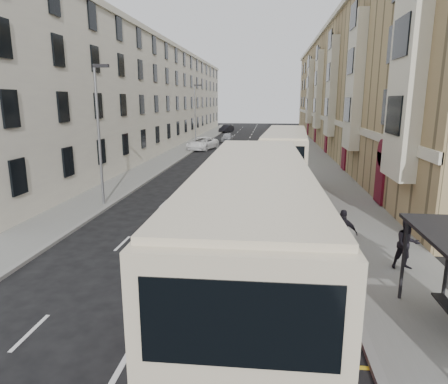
# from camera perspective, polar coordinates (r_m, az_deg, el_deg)

# --- Properties ---
(ground) EXTENTS (200.00, 200.00, 0.00)m
(ground) POSITION_cam_1_polar(r_m,az_deg,el_deg) (12.34, -10.86, -17.47)
(ground) COLOR black
(ground) RESTS_ON ground
(pavement_right) EXTENTS (4.00, 120.00, 0.15)m
(pavement_right) POSITION_cam_1_polar(r_m,az_deg,el_deg) (40.83, 13.00, 4.04)
(pavement_right) COLOR slate
(pavement_right) RESTS_ON ground
(pavement_left) EXTENTS (3.00, 120.00, 0.15)m
(pavement_left) POSITION_cam_1_polar(r_m,az_deg,el_deg) (42.01, -8.56, 4.48)
(pavement_left) COLOR slate
(pavement_left) RESTS_ON ground
(kerb_right) EXTENTS (0.25, 120.00, 0.15)m
(kerb_right) POSITION_cam_1_polar(r_m,az_deg,el_deg) (40.66, 10.19, 4.14)
(kerb_right) COLOR gray
(kerb_right) RESTS_ON ground
(kerb_left) EXTENTS (0.25, 120.00, 0.15)m
(kerb_left) POSITION_cam_1_polar(r_m,az_deg,el_deg) (41.65, -6.56, 4.46)
(kerb_left) COLOR gray
(kerb_left) RESTS_ON ground
(road_markings) EXTENTS (10.00, 110.00, 0.01)m
(road_markings) POSITION_cam_1_polar(r_m,az_deg,el_deg) (55.56, 3.04, 6.59)
(road_markings) COLOR silver
(road_markings) RESTS_ON ground
(terrace_right) EXTENTS (10.75, 79.00, 15.25)m
(terrace_right) POSITION_cam_1_polar(r_m,az_deg,el_deg) (56.67, 18.81, 13.68)
(terrace_right) COLOR tan
(terrace_right) RESTS_ON ground
(terrace_left) EXTENTS (9.18, 79.00, 13.25)m
(terrace_left) POSITION_cam_1_polar(r_m,az_deg,el_deg) (58.10, -10.54, 13.11)
(terrace_left) COLOR silver
(terrace_left) RESTS_ON ground
(guard_railing) EXTENTS (0.06, 6.56, 1.01)m
(guard_railing) POSITION_cam_1_polar(r_m,az_deg,el_deg) (16.98, 15.98, -5.89)
(guard_railing) COLOR red
(guard_railing) RESTS_ON pavement_right
(street_lamp_near) EXTENTS (0.93, 0.18, 8.00)m
(street_lamp_near) POSITION_cam_1_polar(r_m,az_deg,el_deg) (24.21, -17.39, 8.70)
(street_lamp_near) COLOR gray
(street_lamp_near) RESTS_ON pavement_left
(street_lamp_far) EXTENTS (0.93, 0.18, 8.00)m
(street_lamp_far) POSITION_cam_1_polar(r_m,az_deg,el_deg) (53.03, -4.10, 11.29)
(street_lamp_far) COLOR gray
(street_lamp_far) RESTS_ON pavement_left
(double_decker_front) EXTENTS (2.85, 11.77, 4.68)m
(double_decker_front) POSITION_cam_1_polar(r_m,az_deg,el_deg) (10.56, 4.18, -8.29)
(double_decker_front) COLOR beige
(double_decker_front) RESTS_ON ground
(double_decker_rear) EXTENTS (3.18, 11.08, 4.37)m
(double_decker_rear) POSITION_cam_1_polar(r_m,az_deg,el_deg) (25.51, 8.68, 3.88)
(double_decker_rear) COLOR beige
(double_decker_rear) RESTS_ON ground
(pedestrian_mid) EXTENTS (1.01, 0.83, 1.89)m
(pedestrian_mid) POSITION_cam_1_polar(r_m,az_deg,el_deg) (16.04, 24.67, -6.81)
(pedestrian_mid) COLOR black
(pedestrian_mid) RESTS_ON pavement_right
(pedestrian_far) EXTENTS (1.18, 0.69, 1.89)m
(pedestrian_far) POSITION_cam_1_polar(r_m,az_deg,el_deg) (16.51, 16.61, -5.61)
(pedestrian_far) COLOR black
(pedestrian_far) RESTS_ON pavement_right
(white_van) EXTENTS (3.90, 6.20, 1.60)m
(white_van) POSITION_cam_1_polar(r_m,az_deg,el_deg) (51.33, -3.13, 6.95)
(white_van) COLOR white
(white_van) RESTS_ON ground
(car_silver) EXTENTS (1.77, 3.98, 1.33)m
(car_silver) POSITION_cam_1_polar(r_m,az_deg,el_deg) (60.95, 0.46, 7.80)
(car_silver) COLOR #A9AAB0
(car_silver) RESTS_ON ground
(car_dark) EXTENTS (2.76, 4.49, 1.40)m
(car_dark) POSITION_cam_1_polar(r_m,az_deg,el_deg) (79.59, 0.36, 9.05)
(car_dark) COLOR black
(car_dark) RESTS_ON ground
(car_red) EXTENTS (2.43, 5.17, 1.46)m
(car_red) POSITION_cam_1_polar(r_m,az_deg,el_deg) (68.93, 6.88, 8.37)
(car_red) COLOR #A50418
(car_red) RESTS_ON ground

